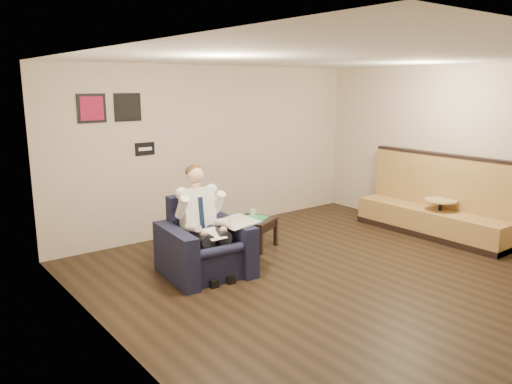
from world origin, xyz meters
TOP-DOWN VIEW (x-y plane):
  - ground at (0.00, 0.00)m, footprint 6.00×6.00m
  - wall_back at (0.00, 3.00)m, footprint 6.00×0.02m
  - wall_left at (-3.00, 0.00)m, footprint 0.02×6.00m
  - wall_right at (3.00, 0.00)m, footprint 0.02×6.00m
  - ceiling at (0.00, 0.00)m, footprint 6.00×6.00m
  - seating_sign at (-1.30, 2.98)m, footprint 0.32×0.02m
  - art_print_left at (-2.10, 2.98)m, footprint 0.42×0.03m
  - art_print_right at (-1.55, 2.98)m, footprint 0.42×0.03m
  - armchair at (-1.35, 1.18)m, footprint 1.14×1.14m
  - seated_man at (-1.36, 1.05)m, footprint 0.75×1.05m
  - lap_papers at (-1.37, 0.94)m, footprint 0.24×0.33m
  - newspaper at (-0.94, 1.03)m, footprint 0.46×0.57m
  - side_table at (-0.16, 1.67)m, footprint 0.74×0.74m
  - green_folder at (-0.18, 1.64)m, footprint 0.56×0.52m
  - coffee_mug at (-0.04, 1.86)m, footprint 0.11×0.11m
  - smartphone at (-0.18, 1.84)m, footprint 0.16×0.10m
  - banquette at (2.59, 0.38)m, footprint 0.63×2.63m
  - cafe_table at (2.60, 0.23)m, footprint 0.52×0.52m

SIDE VIEW (x-z plane):
  - ground at x=0.00m, z-range 0.00..0.00m
  - side_table at x=-0.16m, z-range 0.00..0.46m
  - cafe_table at x=2.60m, z-range 0.00..0.64m
  - smartphone at x=-0.18m, z-range 0.46..0.47m
  - green_folder at x=-0.18m, z-range 0.46..0.47m
  - armchair at x=-1.35m, z-range 0.00..1.01m
  - coffee_mug at x=-0.04m, z-range 0.46..0.56m
  - lap_papers at x=-1.37m, z-range 0.62..0.62m
  - banquette at x=2.59m, z-range 0.00..1.34m
  - newspaper at x=-0.94m, z-range 0.68..0.70m
  - seated_man at x=-1.36m, z-range 0.00..1.39m
  - wall_back at x=0.00m, z-range 0.00..2.80m
  - wall_left at x=-3.00m, z-range 0.00..2.80m
  - wall_right at x=3.00m, z-range 0.00..2.80m
  - seating_sign at x=-1.30m, z-range 1.40..1.60m
  - art_print_left at x=-2.10m, z-range 1.94..2.36m
  - art_print_right at x=-1.55m, z-range 1.94..2.36m
  - ceiling at x=0.00m, z-range 2.79..2.81m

